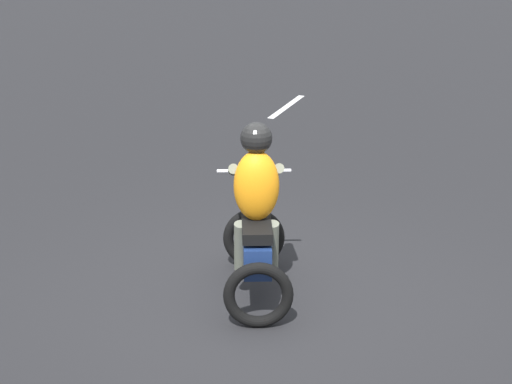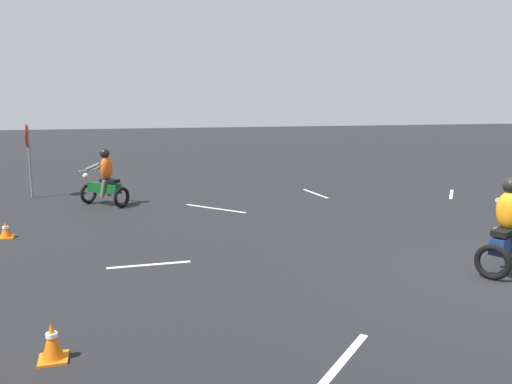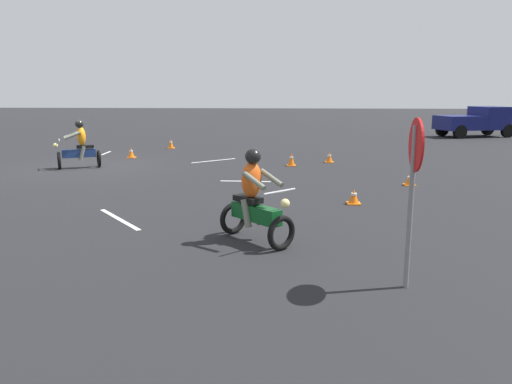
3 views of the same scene
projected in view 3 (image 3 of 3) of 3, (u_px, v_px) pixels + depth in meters
name	position (u px, v px, depth m)	size (l,w,h in m)	color
ground_plane	(86.00, 168.00, 17.41)	(120.00, 120.00, 0.00)	black
motorcycle_rider_foreground	(80.00, 147.00, 17.14)	(1.18, 1.52, 1.66)	black
motorcycle_rider_background	(255.00, 201.00, 8.75)	(1.42, 1.41, 1.66)	black
pickup_truck	(475.00, 121.00, 28.84)	(3.05, 4.51, 1.73)	black
stop_sign	(414.00, 169.00, 6.48)	(0.70, 0.08, 2.30)	slate
traffic_cone_near_left	(89.00, 150.00, 20.55)	(0.32, 0.32, 0.44)	orange
traffic_cone_near_right	(291.00, 160.00, 17.74)	(0.32, 0.32, 0.45)	orange
traffic_cone_mid_center	(171.00, 144.00, 23.14)	(0.32, 0.32, 0.44)	orange
traffic_cone_mid_left	(131.00, 153.00, 19.91)	(0.32, 0.32, 0.40)	orange
traffic_cone_far_right	(329.00, 158.00, 18.59)	(0.32, 0.32, 0.38)	orange
traffic_cone_far_center	(354.00, 197.00, 11.77)	(0.32, 0.32, 0.35)	orange
traffic_cone_far_left	(410.00, 180.00, 14.09)	(0.32, 0.32, 0.35)	orange
lane_stripe_ne	(119.00, 219.00, 10.41)	(0.10, 2.09, 0.01)	silver
lane_stripe_n	(246.00, 181.00, 14.76)	(0.10, 1.50, 0.01)	silver
lane_stripe_nw	(214.00, 161.00, 19.11)	(0.10, 1.99, 0.01)	silver
lane_stripe_w	(106.00, 153.00, 21.43)	(0.10, 1.22, 0.01)	silver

